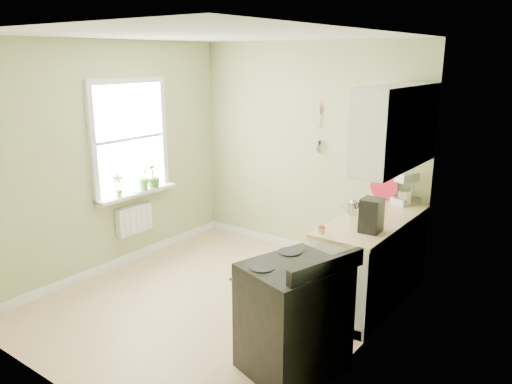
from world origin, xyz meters
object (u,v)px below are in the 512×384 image
Objects in this scene: stove at (293,317)px; coffee_maker at (371,216)px; kettle at (352,207)px; stand_mixer at (408,189)px.

coffee_maker is at bearing 82.70° from stove.
kettle is at bearing 98.71° from stove.
stove is at bearing -97.30° from coffee_maker.
stove is 6.12× the size of kettle.
stove is 1.60m from kettle.
kettle is (-0.23, 1.49, 0.53)m from stove.
stove is 1.27m from coffee_maker.
stand_mixer reaches higher than kettle.
stand_mixer reaches higher than coffee_maker.
coffee_maker is at bearing -87.06° from stand_mixer.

